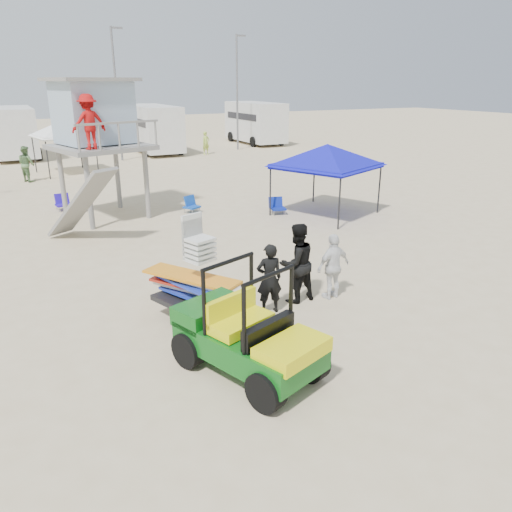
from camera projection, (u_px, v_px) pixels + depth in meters
name	position (u px, v px, depth m)	size (l,w,h in m)	color
ground	(310.00, 385.00, 8.47)	(140.00, 140.00, 0.00)	beige
utility_cart	(248.00, 327.00, 8.49)	(2.08, 2.87, 1.97)	#0D5514
surf_trailer	(199.00, 284.00, 10.48)	(1.81, 2.47, 2.07)	black
man_left	(269.00, 279.00, 10.89)	(0.58, 0.38, 1.59)	black
man_mid	(297.00, 263.00, 11.42)	(0.91, 0.71, 1.87)	black
man_right	(333.00, 266.00, 11.62)	(0.92, 0.38, 1.58)	white
lifeguard_tower	(94.00, 118.00, 17.72)	(3.75, 3.75, 4.88)	gray
canopy_blue	(327.00, 148.00, 18.50)	(4.15, 4.15, 3.07)	black
canopy_white_c	(61.00, 124.00, 27.05)	(3.21, 3.21, 3.24)	black
beach_chair_a	(63.00, 202.00, 19.89)	(0.60, 0.65, 0.64)	#2510B3
beach_chair_b	(191.00, 204.00, 19.55)	(0.71, 0.79, 0.64)	#1046B4
beach_chair_c	(277.00, 206.00, 19.30)	(0.66, 0.71, 0.64)	#0D2292
rv_mid_left	(13.00, 130.00, 33.04)	(2.65, 6.50, 3.25)	silver
rv_mid_right	(153.00, 127.00, 35.64)	(2.64, 7.00, 3.25)	silver
rv_far_right	(255.00, 121.00, 40.77)	(2.64, 6.60, 3.25)	silver
light_pole_left	(117.00, 96.00, 31.11)	(0.14, 0.14, 8.00)	slate
light_pole_right	(237.00, 94.00, 36.24)	(0.14, 0.14, 8.00)	slate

